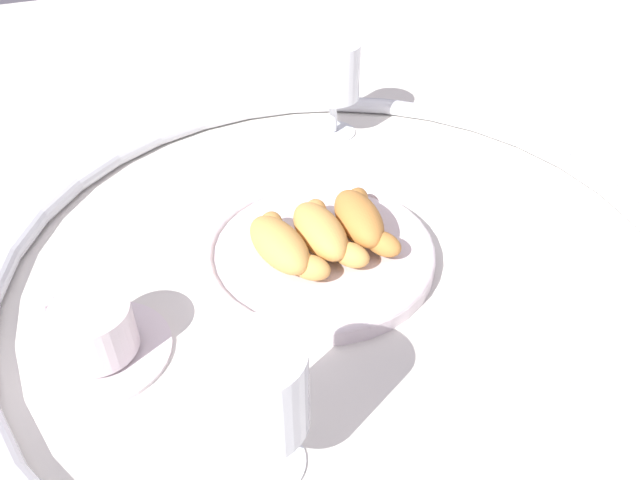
{
  "coord_description": "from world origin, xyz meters",
  "views": [
    {
      "loc": [
        0.48,
        -0.22,
        0.47
      ],
      "look_at": [
        -0.02,
        -0.02,
        0.03
      ],
      "focal_mm": 34.54,
      "sensor_mm": 36.0,
      "label": 1
    }
  ],
  "objects_px": {
    "croissant_small": "(323,231)",
    "pastry_plate": "(320,252)",
    "croissant_extra": "(361,219)",
    "folded_napkin": "(513,354)",
    "juice_glass_left": "(334,74)",
    "juice_glass_right": "(258,394)",
    "croissant_large": "(282,245)",
    "coffee_cup_near": "(95,335)"
  },
  "relations": [
    {
      "from": "folded_napkin",
      "to": "croissant_large",
      "type": "bearing_deg",
      "value": -139.65
    },
    {
      "from": "juice_glass_right",
      "to": "croissant_large",
      "type": "bearing_deg",
      "value": 157.15
    },
    {
      "from": "coffee_cup_near",
      "to": "croissant_small",
      "type": "bearing_deg",
      "value": 100.83
    },
    {
      "from": "croissant_small",
      "to": "juice_glass_left",
      "type": "xyz_separation_m",
      "value": [
        -0.27,
        0.12,
        0.05
      ]
    },
    {
      "from": "coffee_cup_near",
      "to": "juice_glass_right",
      "type": "height_order",
      "value": "juice_glass_right"
    },
    {
      "from": "croissant_extra",
      "to": "coffee_cup_near",
      "type": "height_order",
      "value": "croissant_extra"
    },
    {
      "from": "croissant_extra",
      "to": "coffee_cup_near",
      "type": "bearing_deg",
      "value": -79.98
    },
    {
      "from": "croissant_large",
      "to": "juice_glass_left",
      "type": "bearing_deg",
      "value": 147.26
    },
    {
      "from": "croissant_extra",
      "to": "juice_glass_right",
      "type": "relative_size",
      "value": 0.98
    },
    {
      "from": "croissant_small",
      "to": "coffee_cup_near",
      "type": "height_order",
      "value": "croissant_small"
    },
    {
      "from": "juice_glass_left",
      "to": "croissant_large",
      "type": "bearing_deg",
      "value": -32.74
    },
    {
      "from": "pastry_plate",
      "to": "juice_glass_right",
      "type": "height_order",
      "value": "juice_glass_right"
    },
    {
      "from": "pastry_plate",
      "to": "folded_napkin",
      "type": "height_order",
      "value": "pastry_plate"
    },
    {
      "from": "juice_glass_left",
      "to": "folded_napkin",
      "type": "xyz_separation_m",
      "value": [
        0.47,
        -0.01,
        -0.09
      ]
    },
    {
      "from": "croissant_small",
      "to": "coffee_cup_near",
      "type": "xyz_separation_m",
      "value": [
        0.05,
        -0.25,
        -0.01
      ]
    },
    {
      "from": "croissant_extra",
      "to": "folded_napkin",
      "type": "height_order",
      "value": "croissant_extra"
    },
    {
      "from": "croissant_small",
      "to": "croissant_extra",
      "type": "xyz_separation_m",
      "value": [
        -0.01,
        0.05,
        0.0
      ]
    },
    {
      "from": "juice_glass_left",
      "to": "juice_glass_right",
      "type": "relative_size",
      "value": 1.0
    },
    {
      "from": "coffee_cup_near",
      "to": "juice_glass_right",
      "type": "xyz_separation_m",
      "value": [
        0.17,
        0.11,
        0.07
      ]
    },
    {
      "from": "coffee_cup_near",
      "to": "juice_glass_right",
      "type": "bearing_deg",
      "value": 33.27
    },
    {
      "from": "pastry_plate",
      "to": "croissant_small",
      "type": "relative_size",
      "value": 1.91
    },
    {
      "from": "pastry_plate",
      "to": "juice_glass_left",
      "type": "height_order",
      "value": "juice_glass_left"
    },
    {
      "from": "juice_glass_left",
      "to": "juice_glass_right",
      "type": "distance_m",
      "value": 0.56
    },
    {
      "from": "coffee_cup_near",
      "to": "folded_napkin",
      "type": "height_order",
      "value": "coffee_cup_near"
    },
    {
      "from": "croissant_extra",
      "to": "juice_glass_left",
      "type": "distance_m",
      "value": 0.28
    },
    {
      "from": "pastry_plate",
      "to": "juice_glass_left",
      "type": "xyz_separation_m",
      "value": [
        -0.27,
        0.13,
        0.08
      ]
    },
    {
      "from": "juice_glass_right",
      "to": "coffee_cup_near",
      "type": "bearing_deg",
      "value": -146.73
    },
    {
      "from": "croissant_large",
      "to": "coffee_cup_near",
      "type": "relative_size",
      "value": 0.99
    },
    {
      "from": "pastry_plate",
      "to": "folded_napkin",
      "type": "bearing_deg",
      "value": 30.91
    },
    {
      "from": "croissant_small",
      "to": "juice_glass_left",
      "type": "height_order",
      "value": "juice_glass_left"
    },
    {
      "from": "croissant_large",
      "to": "croissant_extra",
      "type": "distance_m",
      "value": 0.1
    },
    {
      "from": "croissant_small",
      "to": "pastry_plate",
      "type": "bearing_deg",
      "value": -86.23
    },
    {
      "from": "pastry_plate",
      "to": "croissant_extra",
      "type": "bearing_deg",
      "value": 95.69
    },
    {
      "from": "coffee_cup_near",
      "to": "croissant_large",
      "type": "bearing_deg",
      "value": 102.03
    },
    {
      "from": "folded_napkin",
      "to": "coffee_cup_near",
      "type": "bearing_deg",
      "value": -112.5
    },
    {
      "from": "croissant_extra",
      "to": "folded_napkin",
      "type": "relative_size",
      "value": 1.24
    },
    {
      "from": "croissant_large",
      "to": "croissant_extra",
      "type": "relative_size",
      "value": 0.98
    },
    {
      "from": "croissant_small",
      "to": "folded_napkin",
      "type": "relative_size",
      "value": 1.24
    },
    {
      "from": "folded_napkin",
      "to": "juice_glass_left",
      "type": "bearing_deg",
      "value": 179.15
    },
    {
      "from": "croissant_small",
      "to": "juice_glass_right",
      "type": "distance_m",
      "value": 0.27
    },
    {
      "from": "pastry_plate",
      "to": "croissant_extra",
      "type": "height_order",
      "value": "croissant_extra"
    },
    {
      "from": "croissant_large",
      "to": "croissant_small",
      "type": "bearing_deg",
      "value": 95.83
    }
  ]
}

